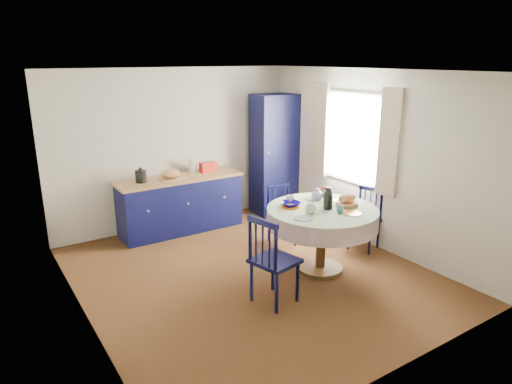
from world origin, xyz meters
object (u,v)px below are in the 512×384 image
(chair_left, at_px, (272,260))
(mug_c, at_px, (327,197))
(kitchen_counter, at_px, (180,203))
(mug_b, at_px, (340,210))
(pantry_cabinet, at_px, (274,155))
(mug_d, at_px, (290,199))
(cobalt_bowl, at_px, (290,204))
(chair_right, at_px, (366,218))
(chair_far, at_px, (281,215))
(mug_a, at_px, (311,209))
(dining_table, at_px, (322,218))

(chair_left, xyz_separation_m, mug_c, (1.26, 0.54, 0.37))
(kitchen_counter, distance_m, mug_b, 2.75)
(pantry_cabinet, bearing_deg, mug_d, -116.74)
(kitchen_counter, relative_size, cobalt_bowl, 8.21)
(chair_left, height_order, chair_right, chair_left)
(mug_d, bearing_deg, pantry_cabinet, 60.09)
(kitchen_counter, relative_size, mug_c, 15.29)
(pantry_cabinet, xyz_separation_m, mug_b, (-0.81, -2.49, -0.15))
(kitchen_counter, distance_m, cobalt_bowl, 2.13)
(mug_d, relative_size, cobalt_bowl, 0.44)
(chair_far, bearing_deg, mug_a, -94.72)
(chair_left, bearing_deg, mug_b, -99.01)
(kitchen_counter, height_order, cobalt_bowl, kitchen_counter)
(chair_right, bearing_deg, pantry_cabinet, 164.11)
(chair_left, bearing_deg, mug_c, -79.45)
(chair_right, bearing_deg, mug_a, -98.17)
(chair_far, relative_size, chair_right, 0.97)
(kitchen_counter, height_order, dining_table, dining_table)
(dining_table, bearing_deg, mug_d, 116.92)
(cobalt_bowl, bearing_deg, mug_b, -59.01)
(dining_table, bearing_deg, chair_far, 83.36)
(kitchen_counter, distance_m, chair_left, 2.61)
(chair_far, bearing_deg, dining_table, -82.74)
(dining_table, bearing_deg, mug_c, 39.18)
(cobalt_bowl, bearing_deg, chair_far, 61.01)
(chair_far, relative_size, cobalt_bowl, 3.58)
(pantry_cabinet, relative_size, chair_far, 2.41)
(mug_b, relative_size, cobalt_bowl, 0.39)
(mug_c, distance_m, mug_d, 0.50)
(mug_c, relative_size, cobalt_bowl, 0.54)
(mug_a, xyz_separation_m, cobalt_bowl, (-0.04, 0.35, -0.02))
(dining_table, relative_size, mug_a, 10.76)
(chair_right, distance_m, mug_b, 1.15)
(chair_left, xyz_separation_m, cobalt_bowl, (0.71, 0.61, 0.35))
(chair_left, xyz_separation_m, chair_far, (1.11, 1.34, -0.09))
(mug_b, bearing_deg, mug_c, 64.74)
(dining_table, xyz_separation_m, chair_right, (1.00, 0.20, -0.27))
(pantry_cabinet, distance_m, chair_left, 3.20)
(dining_table, xyz_separation_m, mug_b, (0.04, -0.26, 0.17))
(dining_table, distance_m, mug_a, 0.31)
(mug_a, distance_m, cobalt_bowl, 0.35)
(pantry_cabinet, relative_size, chair_right, 2.33)
(mug_d, bearing_deg, chair_right, -9.29)
(kitchen_counter, distance_m, mug_d, 2.06)
(kitchen_counter, bearing_deg, mug_a, -73.80)
(dining_table, height_order, cobalt_bowl, dining_table)
(cobalt_bowl, bearing_deg, mug_d, 53.56)
(kitchen_counter, bearing_deg, chair_left, -91.49)
(kitchen_counter, height_order, mug_d, kitchen_counter)
(pantry_cabinet, xyz_separation_m, mug_d, (-1.06, -1.84, -0.14))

